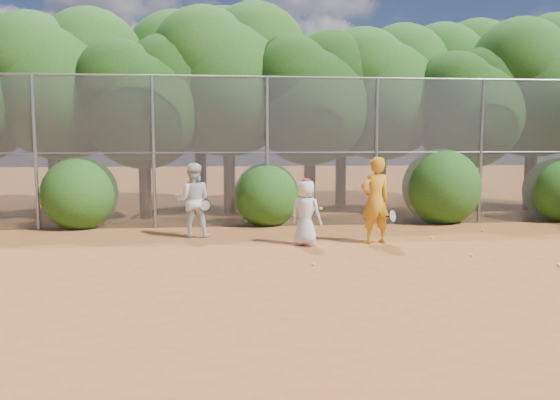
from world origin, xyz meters
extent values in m
plane|color=#A15624|center=(0.00, 0.00, 0.00)|extent=(80.00, 80.00, 0.00)
cylinder|color=gray|center=(-7.00, 6.00, 2.00)|extent=(0.09, 0.09, 4.00)
cylinder|color=gray|center=(-4.00, 6.00, 2.00)|extent=(0.09, 0.09, 4.00)
cylinder|color=gray|center=(-1.00, 6.00, 2.00)|extent=(0.09, 0.09, 4.00)
cylinder|color=gray|center=(2.00, 6.00, 2.00)|extent=(0.09, 0.09, 4.00)
cylinder|color=gray|center=(5.00, 6.00, 2.00)|extent=(0.09, 0.09, 4.00)
cylinder|color=gray|center=(0.00, 6.00, 4.00)|extent=(20.00, 0.05, 0.05)
cylinder|color=gray|center=(0.00, 6.00, 2.00)|extent=(20.00, 0.04, 0.04)
cube|color=slate|center=(0.00, 6.00, 2.00)|extent=(20.00, 0.02, 4.00)
cylinder|color=black|center=(-7.00, 8.50, 1.26)|extent=(0.38, 0.38, 2.52)
sphere|color=#1E4D13|center=(-7.00, 8.50, 3.73)|extent=(4.03, 4.03, 4.03)
sphere|color=#1E4D13|center=(-6.19, 8.90, 4.74)|extent=(3.23, 3.23, 3.23)
sphere|color=#1E4D13|center=(-7.71, 8.20, 4.54)|extent=(3.02, 3.02, 3.02)
cylinder|color=black|center=(-4.50, 7.80, 1.08)|extent=(0.36, 0.36, 2.17)
sphere|color=black|center=(-4.50, 7.80, 3.21)|extent=(3.47, 3.47, 3.47)
sphere|color=black|center=(-3.81, 8.15, 4.08)|extent=(2.78, 2.78, 2.78)
sphere|color=black|center=(-5.11, 7.54, 3.91)|extent=(2.60, 2.60, 2.60)
cylinder|color=black|center=(-2.00, 8.80, 1.33)|extent=(0.39, 0.39, 2.66)
sphere|color=#1E4D13|center=(-2.00, 8.80, 3.94)|extent=(4.26, 4.26, 4.26)
sphere|color=#1E4D13|center=(-1.15, 9.23, 5.00)|extent=(3.40, 3.40, 3.40)
sphere|color=#1E4D13|center=(-2.74, 8.48, 4.79)|extent=(3.19, 3.19, 3.19)
cylinder|color=black|center=(0.50, 8.20, 1.14)|extent=(0.37, 0.37, 2.27)
sphere|color=black|center=(0.50, 8.20, 3.37)|extent=(3.64, 3.64, 3.64)
sphere|color=black|center=(1.23, 8.56, 4.28)|extent=(2.91, 2.91, 2.91)
sphere|color=black|center=(-0.14, 7.93, 4.10)|extent=(2.73, 2.73, 2.73)
cylinder|color=black|center=(3.00, 9.00, 1.22)|extent=(0.38, 0.38, 2.45)
sphere|color=#1E4D13|center=(3.00, 9.00, 3.63)|extent=(3.92, 3.92, 3.92)
sphere|color=#1E4D13|center=(3.78, 9.39, 4.61)|extent=(3.14, 3.14, 3.14)
sphere|color=#1E4D13|center=(2.31, 8.71, 4.41)|extent=(2.94, 2.94, 2.94)
cylinder|color=black|center=(5.50, 8.00, 1.05)|extent=(0.36, 0.36, 2.10)
sphere|color=black|center=(5.50, 8.00, 3.11)|extent=(3.36, 3.36, 3.36)
sphere|color=black|center=(6.17, 8.34, 3.95)|extent=(2.69, 2.69, 2.69)
sphere|color=black|center=(4.91, 7.75, 3.78)|extent=(2.52, 2.52, 2.52)
cylinder|color=black|center=(8.00, 8.60, 1.29)|extent=(0.39, 0.39, 2.59)
sphere|color=#1E4D13|center=(8.00, 8.60, 3.83)|extent=(4.14, 4.14, 4.14)
sphere|color=#1E4D13|center=(8.83, 9.01, 4.87)|extent=(3.32, 3.32, 3.32)
sphere|color=#1E4D13|center=(7.27, 8.29, 4.66)|extent=(3.11, 3.11, 3.11)
cylinder|color=black|center=(-8.00, 10.80, 1.31)|extent=(0.39, 0.39, 2.62)
sphere|color=#1E4D13|center=(-8.00, 10.80, 3.88)|extent=(4.20, 4.20, 4.20)
sphere|color=#1E4D13|center=(-7.16, 11.22, 4.94)|extent=(3.36, 3.36, 3.36)
sphere|color=#1E4D13|center=(-8.73, 10.49, 4.72)|extent=(3.15, 3.15, 3.15)
cylinder|color=black|center=(-3.00, 11.00, 1.40)|extent=(0.40, 0.40, 2.80)
sphere|color=#1E4D13|center=(-3.00, 11.00, 4.14)|extent=(4.48, 4.48, 4.48)
sphere|color=#1E4D13|center=(-2.10, 11.45, 5.26)|extent=(3.58, 3.58, 3.58)
sphere|color=#1E4D13|center=(-3.78, 10.66, 5.04)|extent=(3.36, 3.36, 3.36)
cylinder|color=black|center=(2.00, 10.60, 1.26)|extent=(0.38, 0.38, 2.52)
sphere|color=#1E4D13|center=(2.00, 10.60, 3.73)|extent=(4.03, 4.03, 4.03)
sphere|color=#1E4D13|center=(2.81, 11.00, 4.74)|extent=(3.23, 3.23, 3.23)
sphere|color=#1E4D13|center=(1.29, 10.30, 4.54)|extent=(3.02, 3.02, 3.02)
cylinder|color=black|center=(6.50, 11.20, 1.36)|extent=(0.40, 0.40, 2.73)
sphere|color=#1E4D13|center=(6.50, 11.20, 4.04)|extent=(4.37, 4.37, 4.37)
sphere|color=#1E4D13|center=(7.37, 11.64, 5.13)|extent=(3.49, 3.49, 3.49)
sphere|color=#1E4D13|center=(5.74, 10.87, 4.91)|extent=(3.28, 3.28, 3.28)
sphere|color=#1E4D13|center=(-6.00, 6.30, 1.00)|extent=(2.00, 2.00, 2.00)
sphere|color=#1E4D13|center=(-1.00, 6.30, 0.90)|extent=(1.80, 1.80, 1.80)
sphere|color=#1E4D13|center=(4.00, 6.30, 1.10)|extent=(2.20, 2.20, 2.20)
sphere|color=#1E4D13|center=(7.50, 6.30, 0.95)|extent=(1.90, 1.90, 1.90)
imported|color=orange|center=(1.24, 3.30, 0.98)|extent=(0.80, 0.62, 1.96)
torus|color=black|center=(1.59, 3.10, 0.65)|extent=(0.28, 0.26, 0.30)
cylinder|color=black|center=(1.44, 3.26, 0.61)|extent=(0.21, 0.23, 0.08)
imported|color=silver|center=(-0.35, 3.20, 0.73)|extent=(0.86, 0.80, 1.47)
ellipsoid|color=#A4171C|center=(-0.35, 3.20, 1.43)|extent=(0.22, 0.22, 0.13)
sphere|color=#CEEC2B|center=(-0.05, 3.00, 0.85)|extent=(0.07, 0.07, 0.07)
imported|color=silver|center=(-2.91, 4.52, 0.89)|extent=(0.88, 0.70, 1.79)
torus|color=black|center=(-2.61, 4.22, 0.80)|extent=(0.33, 0.23, 0.29)
cylinder|color=black|center=(-2.55, 4.41, 0.71)|extent=(0.11, 0.27, 0.14)
sphere|color=#CEEC2B|center=(2.77, 1.65, 0.03)|extent=(0.07, 0.07, 0.07)
sphere|color=#CEEC2B|center=(2.74, 3.69, 0.03)|extent=(0.07, 0.07, 0.07)
sphere|color=#CEEC2B|center=(4.01, 0.70, 0.03)|extent=(0.07, 0.07, 0.07)
sphere|color=#CEEC2B|center=(-0.50, 1.20, 0.03)|extent=(0.07, 0.07, 0.07)
sphere|color=#CEEC2B|center=(4.43, 4.57, 0.03)|extent=(0.07, 0.07, 0.07)
camera|label=1|loc=(-2.11, -8.65, 2.34)|focal=35.00mm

